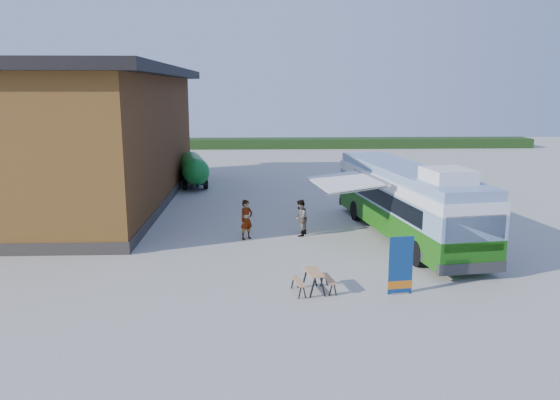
{
  "coord_description": "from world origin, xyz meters",
  "views": [
    {
      "loc": [
        -1.39,
        -20.62,
        6.4
      ],
      "look_at": [
        -0.45,
        3.52,
        1.4
      ],
      "focal_mm": 35.0,
      "sensor_mm": 36.0,
      "label": 1
    }
  ],
  "objects_px": {
    "banner": "(400,271)",
    "person_a": "(246,220)",
    "picnic_table": "(314,277)",
    "slurry_tanker": "(193,168)",
    "bus": "(406,199)",
    "person_b": "(300,218)"
  },
  "relations": [
    {
      "from": "banner",
      "to": "picnic_table",
      "type": "bearing_deg",
      "value": 166.56
    },
    {
      "from": "bus",
      "to": "picnic_table",
      "type": "distance_m",
      "value": 7.88
    },
    {
      "from": "bus",
      "to": "banner",
      "type": "relative_size",
      "value": 6.29
    },
    {
      "from": "bus",
      "to": "person_b",
      "type": "xyz_separation_m",
      "value": [
        -4.51,
        0.46,
        -0.89
      ]
    },
    {
      "from": "banner",
      "to": "person_a",
      "type": "height_order",
      "value": "banner"
    },
    {
      "from": "banner",
      "to": "person_b",
      "type": "relative_size",
      "value": 1.16
    },
    {
      "from": "person_b",
      "to": "picnic_table",
      "type": "bearing_deg",
      "value": 20.76
    },
    {
      "from": "picnic_table",
      "to": "slurry_tanker",
      "type": "distance_m",
      "value": 20.07
    },
    {
      "from": "bus",
      "to": "slurry_tanker",
      "type": "relative_size",
      "value": 2.1
    },
    {
      "from": "banner",
      "to": "person_b",
      "type": "height_order",
      "value": "banner"
    },
    {
      "from": "person_b",
      "to": "slurry_tanker",
      "type": "bearing_deg",
      "value": -132.35
    },
    {
      "from": "slurry_tanker",
      "to": "person_a",
      "type": "bearing_deg",
      "value": -85.97
    },
    {
      "from": "picnic_table",
      "to": "person_b",
      "type": "xyz_separation_m",
      "value": [
        0.08,
        6.75,
        0.28
      ]
    },
    {
      "from": "banner",
      "to": "person_b",
      "type": "bearing_deg",
      "value": 102.34
    },
    {
      "from": "banner",
      "to": "bus",
      "type": "bearing_deg",
      "value": 65.72
    },
    {
      "from": "bus",
      "to": "banner",
      "type": "distance_m",
      "value": 6.87
    },
    {
      "from": "bus",
      "to": "person_b",
      "type": "bearing_deg",
      "value": 165.95
    },
    {
      "from": "banner",
      "to": "person_a",
      "type": "distance_m",
      "value": 8.23
    },
    {
      "from": "banner",
      "to": "slurry_tanker",
      "type": "height_order",
      "value": "slurry_tanker"
    },
    {
      "from": "bus",
      "to": "person_a",
      "type": "relative_size",
      "value": 6.86
    },
    {
      "from": "bus",
      "to": "person_a",
      "type": "distance_m",
      "value": 6.9
    },
    {
      "from": "person_b",
      "to": "slurry_tanker",
      "type": "relative_size",
      "value": 0.29
    }
  ]
}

